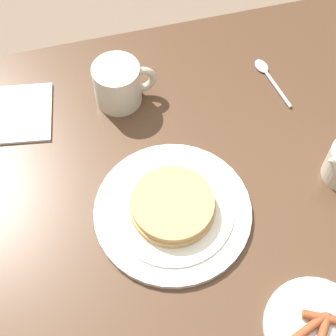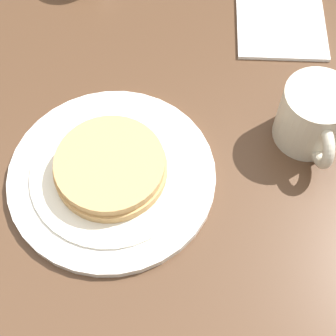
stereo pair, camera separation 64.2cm
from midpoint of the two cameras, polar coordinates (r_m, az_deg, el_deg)
name	(u,v)px [view 2 (the right image)]	position (r m, az deg, el deg)	size (l,w,h in m)	color
ground_plane	(127,309)	(1.45, 5.40, -23.85)	(8.00, 8.00, 0.00)	#7A6651
dining_table	(98,202)	(0.83, 9.15, -19.16)	(1.45, 0.96, 0.74)	#4C3321
pancake_plate	(111,172)	(0.72, 13.45, -18.43)	(0.27, 0.27, 0.04)	white
coffee_mug	(313,117)	(0.81, 32.33, -11.00)	(0.12, 0.09, 0.09)	beige
napkin	(281,25)	(0.91, 26.95, 0.36)	(0.16, 0.16, 0.01)	white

